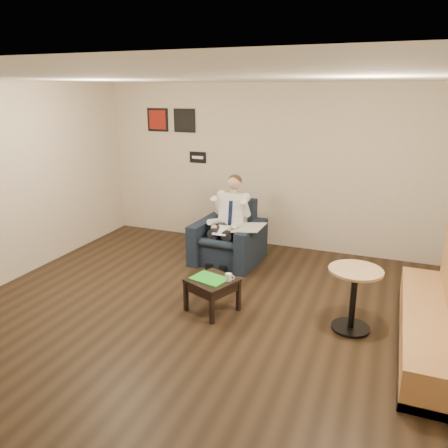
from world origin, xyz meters
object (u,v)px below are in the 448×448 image
(armchair, at_px, (228,233))
(green_folder, at_px, (209,278))
(side_table, at_px, (212,295))
(seated_man, at_px, (225,224))
(cafe_table, at_px, (353,300))
(smartphone, at_px, (224,276))
(banquette, at_px, (434,294))
(coffee_mug, at_px, (229,277))

(armchair, distance_m, green_folder, 1.68)
(armchair, bearing_deg, side_table, -72.39)
(armchair, distance_m, seated_man, 0.22)
(side_table, distance_m, cafe_table, 1.70)
(armchair, height_order, seated_man, seated_man)
(seated_man, height_order, smartphone, seated_man)
(seated_man, relative_size, banquette, 0.55)
(armchair, height_order, banquette, banquette)
(side_table, relative_size, green_folder, 1.22)
(seated_man, height_order, cafe_table, seated_man)
(seated_man, bearing_deg, side_table, -70.99)
(seated_man, xyz_separation_m, banquette, (2.91, -1.39, -0.04))
(side_table, xyz_separation_m, smartphone, (0.10, 0.12, 0.22))
(seated_man, xyz_separation_m, coffee_mug, (0.63, -1.47, -0.19))
(green_folder, bearing_deg, coffee_mug, 10.68)
(smartphone, xyz_separation_m, cafe_table, (1.58, 0.06, -0.06))
(coffee_mug, bearing_deg, side_table, -169.32)
(green_folder, distance_m, smartphone, 0.19)
(side_table, bearing_deg, green_folder, -169.32)
(smartphone, bearing_deg, side_table, -97.35)
(green_folder, xyz_separation_m, cafe_table, (1.72, 0.19, -0.06))
(armchair, distance_m, smartphone, 1.60)
(banquette, xyz_separation_m, cafe_table, (-0.81, 0.06, -0.24))
(armchair, xyz_separation_m, seated_man, (-0.01, -0.13, 0.18))
(side_table, bearing_deg, smartphone, 49.63)
(armchair, xyz_separation_m, coffee_mug, (0.62, -1.60, -0.01))
(seated_man, bearing_deg, armchair, 90.00)
(armchair, xyz_separation_m, cafe_table, (2.10, -1.45, -0.11))
(smartphone, bearing_deg, banquette, 32.96)
(armchair, relative_size, side_table, 1.90)
(coffee_mug, xyz_separation_m, smartphone, (-0.10, 0.08, -0.04))
(armchair, xyz_separation_m, smartphone, (0.52, -1.51, -0.05))
(side_table, bearing_deg, coffee_mug, 10.68)
(green_folder, height_order, banquette, banquette)
(seated_man, bearing_deg, green_folder, -72.25)
(coffee_mug, height_order, smartphone, coffee_mug)
(smartphone, height_order, banquette, banquette)
(green_folder, bearing_deg, smartphone, 43.03)
(side_table, distance_m, banquette, 2.52)
(side_table, relative_size, smartphone, 3.93)
(smartphone, bearing_deg, armchair, 141.96)
(side_table, xyz_separation_m, banquette, (2.49, 0.12, 0.41))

